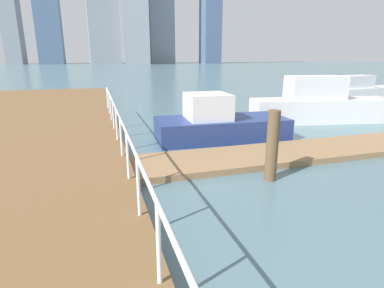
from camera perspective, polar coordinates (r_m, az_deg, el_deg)
ground_plane at (r=18.88m, az=-5.66°, el=6.52°), size 300.00×300.00×0.00m
floating_dock at (r=11.29m, az=24.69°, el=-0.73°), size 14.40×2.00×0.18m
boardwalk_railing at (r=6.01m, az=-11.08°, el=-1.75°), size 0.06×22.57×1.08m
dock_piling_0 at (r=7.90m, az=14.55°, el=-0.35°), size 0.30×0.30×1.79m
moored_boat_0 at (r=11.67m, az=4.88°, el=3.75°), size 4.98×2.32×1.73m
moored_boat_1 at (r=16.03m, az=22.50°, el=6.64°), size 6.83×2.78×2.16m
moored_boat_3 at (r=23.26m, az=28.13°, el=8.30°), size 7.26×2.15×1.85m
skyline_tower_4 at (r=144.88m, az=-5.92°, el=24.31°), size 11.13×8.29×49.23m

